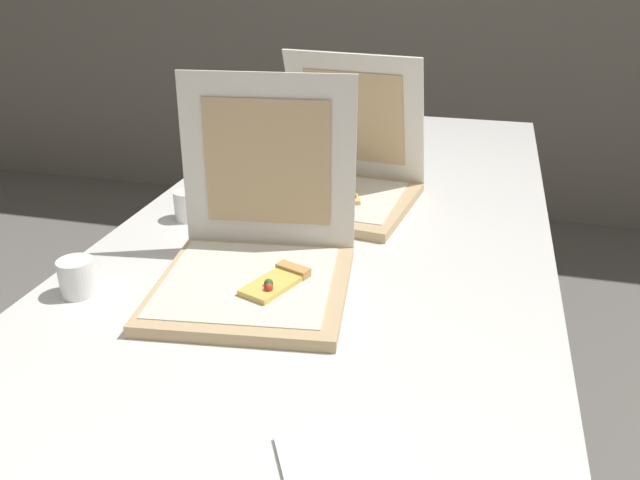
{
  "coord_description": "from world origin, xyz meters",
  "views": [
    {
      "loc": [
        0.3,
        -0.64,
        1.32
      ],
      "look_at": [
        0.02,
        0.44,
        0.81
      ],
      "focal_mm": 36.37,
      "sensor_mm": 36.0,
      "label": 1
    }
  ],
  "objects_px": {
    "cup_white_mid": "(188,205)",
    "cup_white_far": "(282,159)",
    "table": "(330,253)",
    "pizza_box_front": "(256,258)",
    "cup_white_near_left": "(77,277)",
    "napkin_pile": "(346,470)",
    "pizza_box_middle": "(342,182)"
  },
  "relations": [
    {
      "from": "cup_white_near_left",
      "to": "cup_white_mid",
      "type": "bearing_deg",
      "value": 83.34
    },
    {
      "from": "pizza_box_front",
      "to": "cup_white_near_left",
      "type": "relative_size",
      "value": 5.82
    },
    {
      "from": "cup_white_mid",
      "to": "cup_white_near_left",
      "type": "height_order",
      "value": "same"
    },
    {
      "from": "cup_white_near_left",
      "to": "pizza_box_middle",
      "type": "bearing_deg",
      "value": 57.67
    },
    {
      "from": "pizza_box_middle",
      "to": "napkin_pile",
      "type": "height_order",
      "value": "pizza_box_middle"
    },
    {
      "from": "cup_white_near_left",
      "to": "napkin_pile",
      "type": "bearing_deg",
      "value": -28.52
    },
    {
      "from": "table",
      "to": "cup_white_mid",
      "type": "xyz_separation_m",
      "value": [
        -0.33,
        -0.0,
        0.08
      ]
    },
    {
      "from": "cup_white_mid",
      "to": "cup_white_far",
      "type": "bearing_deg",
      "value": 75.25
    },
    {
      "from": "table",
      "to": "napkin_pile",
      "type": "height_order",
      "value": "napkin_pile"
    },
    {
      "from": "table",
      "to": "cup_white_mid",
      "type": "bearing_deg",
      "value": -179.91
    },
    {
      "from": "cup_white_mid",
      "to": "napkin_pile",
      "type": "height_order",
      "value": "cup_white_mid"
    },
    {
      "from": "napkin_pile",
      "to": "cup_white_near_left",
      "type": "bearing_deg",
      "value": 151.48
    },
    {
      "from": "table",
      "to": "napkin_pile",
      "type": "xyz_separation_m",
      "value": [
        0.18,
        -0.67,
        0.05
      ]
    },
    {
      "from": "cup_white_mid",
      "to": "cup_white_near_left",
      "type": "xyz_separation_m",
      "value": [
        -0.04,
        -0.37,
        0.0
      ]
    },
    {
      "from": "table",
      "to": "cup_white_near_left",
      "type": "relative_size",
      "value": 32.68
    },
    {
      "from": "table",
      "to": "cup_white_far",
      "type": "relative_size",
      "value": 32.68
    },
    {
      "from": "pizza_box_middle",
      "to": "cup_white_near_left",
      "type": "distance_m",
      "value": 0.66
    },
    {
      "from": "pizza_box_front",
      "to": "cup_white_far",
      "type": "distance_m",
      "value": 0.65
    },
    {
      "from": "table",
      "to": "cup_white_far",
      "type": "distance_m",
      "value": 0.45
    },
    {
      "from": "pizza_box_middle",
      "to": "napkin_pile",
      "type": "distance_m",
      "value": 0.89
    },
    {
      "from": "table",
      "to": "cup_white_mid",
      "type": "relative_size",
      "value": 32.68
    },
    {
      "from": "table",
      "to": "napkin_pile",
      "type": "bearing_deg",
      "value": -74.79
    },
    {
      "from": "pizza_box_front",
      "to": "cup_white_mid",
      "type": "height_order",
      "value": "pizza_box_front"
    },
    {
      "from": "pizza_box_middle",
      "to": "napkin_pile",
      "type": "relative_size",
      "value": 1.91
    },
    {
      "from": "pizza_box_middle",
      "to": "cup_white_mid",
      "type": "xyz_separation_m",
      "value": [
        -0.31,
        -0.19,
        -0.02
      ]
    },
    {
      "from": "pizza_box_front",
      "to": "napkin_pile",
      "type": "height_order",
      "value": "pizza_box_front"
    },
    {
      "from": "cup_white_mid",
      "to": "cup_white_far",
      "type": "relative_size",
      "value": 1.0
    },
    {
      "from": "table",
      "to": "cup_white_near_left",
      "type": "distance_m",
      "value": 0.53
    },
    {
      "from": "pizza_box_front",
      "to": "cup_white_near_left",
      "type": "xyz_separation_m",
      "value": [
        -0.29,
        -0.12,
        -0.02
      ]
    },
    {
      "from": "pizza_box_front",
      "to": "pizza_box_middle",
      "type": "relative_size",
      "value": 1.02
    },
    {
      "from": "pizza_box_middle",
      "to": "pizza_box_front",
      "type": "bearing_deg",
      "value": -90.17
    },
    {
      "from": "pizza_box_middle",
      "to": "cup_white_mid",
      "type": "distance_m",
      "value": 0.37
    }
  ]
}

